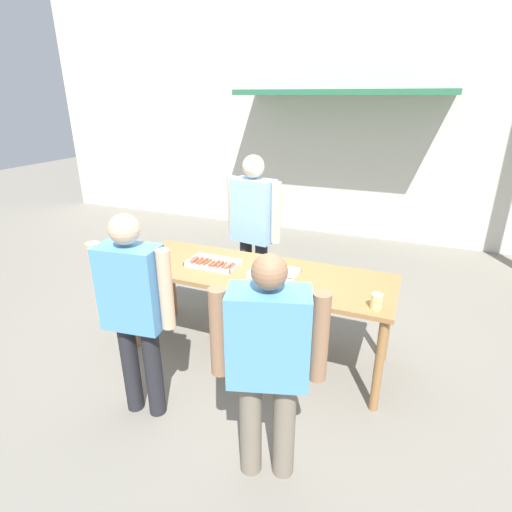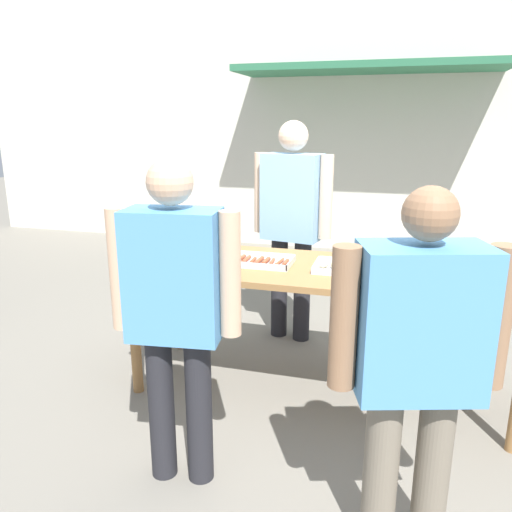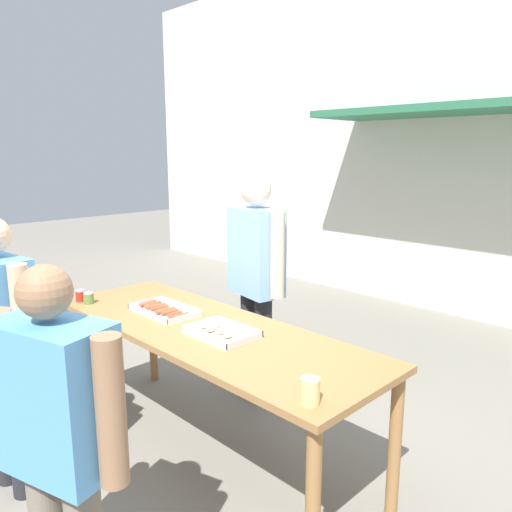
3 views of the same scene
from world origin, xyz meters
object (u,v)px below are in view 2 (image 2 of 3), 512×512
Objects in this scene: condiment_jar_mustard at (144,261)px; food_tray_sausages at (255,261)px; food_tray_buns at (347,268)px; person_server_behind_table at (292,214)px; condiment_jar_ketchup at (159,261)px; person_customer_holding_hotdog at (175,301)px; person_customer_with_cup at (417,354)px.

food_tray_sausages is at bearing 22.88° from condiment_jar_mustard.
food_tray_sausages is at bearing 179.87° from food_tray_buns.
person_server_behind_table is at bearing 85.07° from food_tray_sausages.
condiment_jar_ketchup reaches higher than food_tray_buns.
condiment_jar_mustard and condiment_jar_ketchup have the same top height.
food_tray_buns is at bearing -131.46° from person_customer_holding_hotdog.
condiment_jar_mustard is at bearing -167.57° from food_tray_buns.
condiment_jar_mustard is (-0.66, -0.28, 0.03)m from food_tray_sausages.
person_customer_holding_hotdog is (0.56, -0.74, 0.05)m from condiment_jar_mustard.
person_server_behind_table is (0.63, 1.09, 0.15)m from condiment_jar_ketchup.
condiment_jar_mustard reaches higher than food_tray_sausages.
food_tray_buns is 1.29m from condiment_jar_mustard.
food_tray_sausages is at bearing -66.72° from person_customer_with_cup.
food_tray_buns is 1.19m from condiment_jar_ketchup.
condiment_jar_mustard is 1.00× the size of condiment_jar_ketchup.
condiment_jar_mustard is 0.05× the size of person_server_behind_table.
person_customer_holding_hotdog reaches higher than person_customer_with_cup.
food_tray_sausages is 5.66× the size of condiment_jar_ketchup.
food_tray_buns is at bearing -0.13° from food_tray_sausages.
food_tray_sausages is 0.27× the size of person_server_behind_table.
person_customer_with_cup is at bearing -71.50° from food_tray_buns.
condiment_jar_ketchup is at bearing -154.37° from food_tray_sausages.
person_server_behind_table is at bearing -82.12° from person_customer_with_cup.
food_tray_sausages is 0.60m from food_tray_buns.
person_customer_with_cup is at bearing -54.92° from person_server_behind_table.
food_tray_sausages is 5.66× the size of condiment_jar_mustard.
person_server_behind_table is 2.21m from person_customer_with_cup.
person_server_behind_table reaches higher than person_customer_with_cup.
person_server_behind_table reaches higher than food_tray_sausages.
food_tray_sausages is 0.29× the size of person_customer_holding_hotdog.
person_customer_with_cup reaches higher than food_tray_sausages.
person_server_behind_table is (0.73, 1.10, 0.15)m from condiment_jar_mustard.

